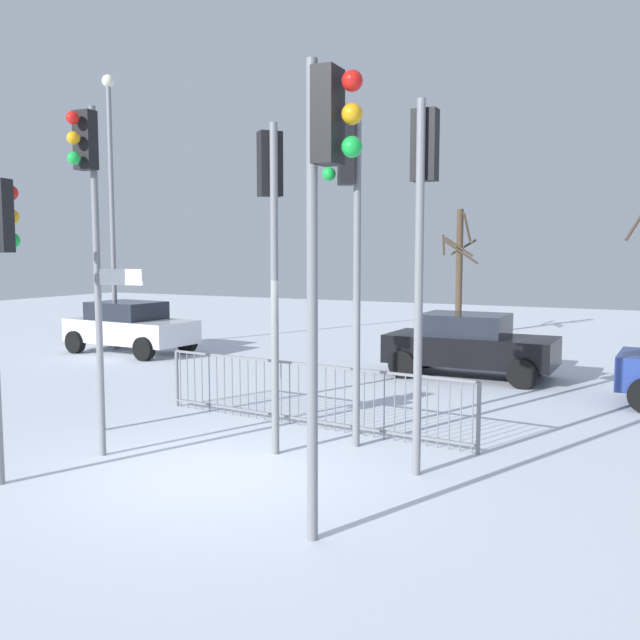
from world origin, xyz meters
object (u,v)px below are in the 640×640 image
at_px(car_white_far, 130,326).
at_px(street_lamp, 111,187).
at_px(direction_sign_post, 103,342).
at_px(traffic_light_foreground_right, 423,204).
at_px(bare_tree_centre, 459,269).
at_px(traffic_light_mid_left, 89,196).
at_px(traffic_light_rear_right, 271,215).
at_px(car_black_near, 469,344).
at_px(traffic_light_mid_right, 325,193).
at_px(traffic_light_foreground_left, 348,206).

height_order(car_white_far, street_lamp, street_lamp).
height_order(direction_sign_post, car_white_far, direction_sign_post).
xyz_separation_m(traffic_light_foreground_right, bare_tree_centre, (-3.45, 14.48, -1.21)).
distance_m(traffic_light_mid_left, traffic_light_rear_right, 3.12).
bearing_deg(car_black_near, traffic_light_foreground_right, -79.82).
distance_m(car_white_far, bare_tree_centre, 10.95).
bearing_deg(traffic_light_mid_right, car_white_far, -131.30).
relative_size(direction_sign_post, street_lamp, 0.37).
xyz_separation_m(traffic_light_mid_right, bare_tree_centre, (-3.31, 17.04, -1.16)).
relative_size(traffic_light_mid_left, car_black_near, 1.35).
xyz_separation_m(traffic_light_mid_right, traffic_light_rear_right, (-2.09, 2.50, -0.04)).
distance_m(traffic_light_mid_left, car_white_far, 9.44).
bearing_deg(car_black_near, traffic_light_mid_left, -117.77).
bearing_deg(car_black_near, traffic_light_mid_right, -83.08).
bearing_deg(bare_tree_centre, traffic_light_mid_left, -97.10).
height_order(traffic_light_mid_left, traffic_light_foreground_left, traffic_light_mid_left).
bearing_deg(traffic_light_rear_right, car_black_near, 32.50).
height_order(traffic_light_mid_right, street_lamp, street_lamp).
bearing_deg(traffic_light_mid_right, street_lamp, -130.17).
relative_size(traffic_light_mid_right, direction_sign_post, 1.63).
bearing_deg(traffic_light_foreground_left, direction_sign_post, 93.65).
height_order(traffic_light_foreground_left, bare_tree_centre, traffic_light_foreground_left).
xyz_separation_m(direction_sign_post, car_white_far, (-6.64, 7.90, -0.87)).
bearing_deg(bare_tree_centre, traffic_light_mid_right, -79.00).
height_order(traffic_light_mid_right, direction_sign_post, traffic_light_mid_right).
bearing_deg(traffic_light_foreground_right, direction_sign_post, -163.26).
bearing_deg(car_white_far, car_black_near, 7.58).
distance_m(traffic_light_mid_right, bare_tree_centre, 17.40).
height_order(traffic_light_rear_right, direction_sign_post, traffic_light_rear_right).
distance_m(traffic_light_rear_right, traffic_light_foreground_right, 2.23).
bearing_deg(street_lamp, traffic_light_foreground_right, -30.57).
height_order(car_white_far, car_black_near, same).
relative_size(traffic_light_foreground_left, bare_tree_centre, 1.13).
bearing_deg(direction_sign_post, traffic_light_mid_left, 135.03).
relative_size(traffic_light_foreground_right, car_black_near, 1.26).
xyz_separation_m(traffic_light_foreground_left, traffic_light_foreground_right, (1.35, -0.65, -0.05)).
bearing_deg(street_lamp, traffic_light_mid_left, -48.81).
bearing_deg(car_white_far, direction_sign_post, -45.76).
xyz_separation_m(car_white_far, car_black_near, (9.68, 0.57, 0.00)).
height_order(traffic_light_mid_right, car_white_far, traffic_light_mid_right).
relative_size(traffic_light_rear_right, bare_tree_centre, 1.08).
distance_m(traffic_light_foreground_left, direction_sign_post, 3.98).
bearing_deg(traffic_light_mid_left, street_lamp, -50.44).
height_order(direction_sign_post, street_lamp, street_lamp).
height_order(car_white_far, bare_tree_centre, bare_tree_centre).
xyz_separation_m(traffic_light_mid_left, traffic_light_foreground_right, (5.31, 0.43, -0.26)).
xyz_separation_m(traffic_light_mid_right, car_white_far, (-10.73, 9.14, -2.70)).
distance_m(traffic_light_mid_left, bare_tree_centre, 15.09).
xyz_separation_m(street_lamp, bare_tree_centre, (8.31, 7.53, -2.47)).
distance_m(traffic_light_mid_right, car_black_near, 10.14).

